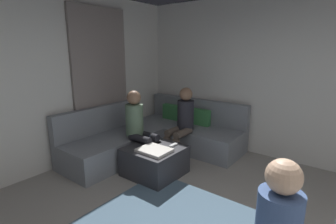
% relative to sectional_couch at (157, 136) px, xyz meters
% --- Properties ---
extents(wall_back, '(6.00, 0.12, 2.70)m').
position_rel_sectional_couch_xyz_m(wall_back, '(2.08, 1.06, 1.07)').
color(wall_back, silver).
rests_on(wall_back, ground_plane).
extents(wall_left, '(0.12, 6.00, 2.70)m').
position_rel_sectional_couch_xyz_m(wall_left, '(-0.86, -1.88, 1.07)').
color(wall_left, silver).
rests_on(wall_left, ground_plane).
extents(curtain_panel, '(0.06, 1.10, 2.50)m').
position_rel_sectional_couch_xyz_m(curtain_panel, '(-0.76, -0.58, 0.97)').
color(curtain_panel, gray).
rests_on(curtain_panel, ground_plane).
extents(sectional_couch, '(2.10, 2.55, 0.87)m').
position_rel_sectional_couch_xyz_m(sectional_couch, '(0.00, 0.00, 0.00)').
color(sectional_couch, gray).
rests_on(sectional_couch, ground_plane).
extents(ottoman, '(0.76, 0.76, 0.42)m').
position_rel_sectional_couch_xyz_m(ottoman, '(0.55, -0.71, -0.07)').
color(ottoman, '#333338').
rests_on(ottoman, ground_plane).
extents(folded_blanket, '(0.44, 0.36, 0.04)m').
position_rel_sectional_couch_xyz_m(folded_blanket, '(0.65, -0.83, 0.16)').
color(folded_blanket, white).
rests_on(folded_blanket, ottoman).
extents(coffee_mug, '(0.08, 0.08, 0.10)m').
position_rel_sectional_couch_xyz_m(coffee_mug, '(0.33, -0.53, 0.19)').
color(coffee_mug, '#334C72').
rests_on(coffee_mug, ottoman).
extents(game_remote, '(0.05, 0.15, 0.02)m').
position_rel_sectional_couch_xyz_m(game_remote, '(0.73, -0.49, 0.15)').
color(game_remote, white).
rests_on(game_remote, ottoman).
extents(person_on_couch_back, '(0.30, 0.60, 1.20)m').
position_rel_sectional_couch_xyz_m(person_on_couch_back, '(0.52, 0.06, 0.38)').
color(person_on_couch_back, brown).
rests_on(person_on_couch_back, ground_plane).
extents(person_on_couch_side, '(0.60, 0.30, 1.20)m').
position_rel_sectional_couch_xyz_m(person_on_couch_side, '(0.15, -0.60, 0.38)').
color(person_on_couch_side, black).
rests_on(person_on_couch_side, ground_plane).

